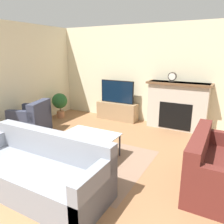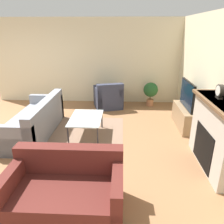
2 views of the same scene
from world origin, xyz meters
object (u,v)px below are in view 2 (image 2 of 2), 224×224
at_px(couch_loveseat, 66,192).
at_px(tv, 187,95).
at_px(coffee_table, 86,119).
at_px(armchair_by_window, 108,98).
at_px(potted_plant, 151,91).
at_px(couch_sectional, 35,122).
at_px(mantel_clock, 220,91).

bearing_deg(couch_loveseat, tv, 51.18).
bearing_deg(coffee_table, armchair_by_window, 169.14).
xyz_separation_m(coffee_table, potted_plant, (-2.26, 1.72, 0.07)).
height_order(couch_sectional, mantel_clock, mantel_clock).
bearing_deg(armchair_by_window, couch_sectional, 33.56).
height_order(tv, couch_sectional, tv).
height_order(couch_sectional, potted_plant, couch_sectional).
relative_size(tv, couch_sectional, 0.47).
distance_m(couch_sectional, coffee_table, 1.23).
xyz_separation_m(potted_plant, mantel_clock, (3.16, 0.74, 0.86)).
xyz_separation_m(tv, armchair_by_window, (-1.35, -2.01, -0.54)).
relative_size(couch_loveseat, coffee_table, 1.43).
xyz_separation_m(couch_sectional, mantel_clock, (0.97, 3.68, 1.06)).
height_order(couch_sectional, couch_loveseat, same).
relative_size(couch_sectional, mantel_clock, 9.01).
distance_m(coffee_table, potted_plant, 2.84).
xyz_separation_m(armchair_by_window, potted_plant, (-0.26, 1.34, 0.19)).
relative_size(tv, couch_loveseat, 0.68).
height_order(tv, potted_plant, tv).
xyz_separation_m(armchair_by_window, coffee_table, (2.00, -0.38, 0.12)).
distance_m(couch_sectional, potted_plant, 3.68).
bearing_deg(tv, potted_plant, -157.36).
height_order(potted_plant, mantel_clock, mantel_clock).
bearing_deg(couch_sectional, couch_loveseat, 29.62).
relative_size(armchair_by_window, coffee_table, 0.93).
xyz_separation_m(couch_sectional, potted_plant, (-2.19, 2.95, 0.20)).
xyz_separation_m(tv, mantel_clock, (1.55, 0.06, 0.51)).
distance_m(couch_loveseat, coffee_table, 2.24).
bearing_deg(potted_plant, couch_sectional, -53.31).
bearing_deg(potted_plant, coffee_table, -37.28).
distance_m(tv, potted_plant, 1.79).
bearing_deg(tv, couch_sectional, -80.92).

